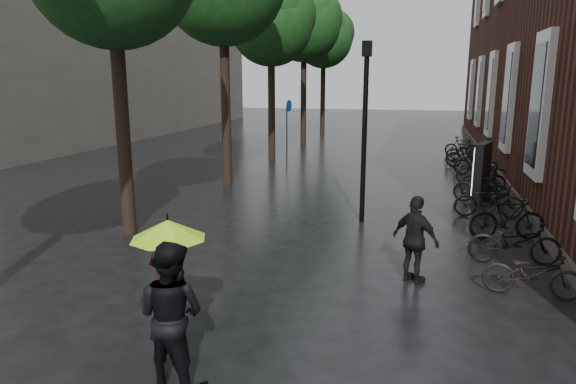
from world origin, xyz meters
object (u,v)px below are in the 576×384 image
(pedestrian_walking, at_px, (415,240))
(parked_bicycles, at_px, (482,180))
(ad_lightbox, at_px, (482,173))
(person_burgundy, at_px, (165,282))
(person_black, at_px, (171,315))
(lamp_post, at_px, (365,115))

(pedestrian_walking, distance_m, parked_bicycles, 8.30)
(ad_lightbox, bearing_deg, person_burgundy, -100.12)
(person_black, bearing_deg, lamp_post, -90.89)
(ad_lightbox, bearing_deg, pedestrian_walking, -86.57)
(pedestrian_walking, bearing_deg, lamp_post, -36.49)
(pedestrian_walking, height_order, lamp_post, lamp_post)
(pedestrian_walking, bearing_deg, parked_bicycles, -70.10)
(person_burgundy, distance_m, parked_bicycles, 12.23)
(ad_lightbox, bearing_deg, lamp_post, -117.97)
(person_black, distance_m, lamp_post, 8.21)
(lamp_post, bearing_deg, person_black, -99.81)
(person_burgundy, relative_size, lamp_post, 0.35)
(parked_bicycles, relative_size, ad_lightbox, 9.61)
(person_burgundy, xyz_separation_m, person_black, (0.70, -1.14, 0.11))
(ad_lightbox, xyz_separation_m, lamp_post, (-3.19, -3.09, 1.85))
(person_burgundy, xyz_separation_m, pedestrian_walking, (3.45, 2.91, 0.01))
(person_black, xyz_separation_m, pedestrian_walking, (2.76, 4.05, -0.10))
(person_burgundy, relative_size, parked_bicycles, 0.09)
(person_black, height_order, lamp_post, lamp_post)
(person_burgundy, xyz_separation_m, ad_lightbox, (5.25, 9.83, 0.11))
(parked_bicycles, relative_size, lamp_post, 3.81)
(person_burgundy, height_order, parked_bicycles, person_burgundy)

